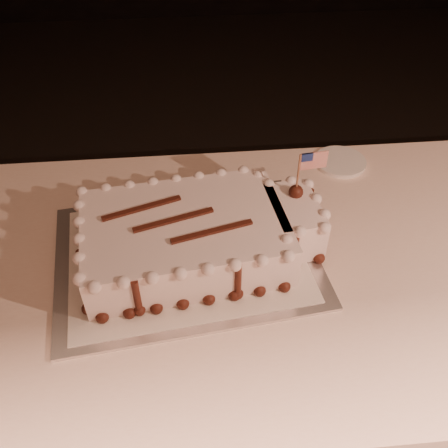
{
  "coord_description": "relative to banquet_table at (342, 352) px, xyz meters",
  "views": [
    {
      "loc": [
        -0.38,
        -0.1,
        1.52
      ],
      "look_at": [
        -0.31,
        0.63,
        0.84
      ],
      "focal_mm": 40.0,
      "sensor_mm": 36.0,
      "label": 1
    }
  ],
  "objects": [
    {
      "name": "banquet_table",
      "position": [
        0.0,
        0.0,
        0.0
      ],
      "size": [
        2.4,
        0.8,
        0.75
      ],
      "primitive_type": "cube",
      "color": "#FCD8C3",
      "rests_on": "ground"
    },
    {
      "name": "cake_board",
      "position": [
        -0.39,
        0.03,
        0.38
      ],
      "size": [
        0.58,
        0.46,
        0.01
      ],
      "primitive_type": "cube",
      "rotation": [
        0.0,
        0.0,
        0.12
      ],
      "color": "silver",
      "rests_on": "banquet_table"
    },
    {
      "name": "doily",
      "position": [
        -0.39,
        0.03,
        0.38
      ],
      "size": [
        0.52,
        0.42,
        0.0
      ],
      "primitive_type": "cube",
      "rotation": [
        0.0,
        0.0,
        0.12
      ],
      "color": "white",
      "rests_on": "cake_board"
    },
    {
      "name": "sheet_cake",
      "position": [
        -0.36,
        0.03,
        0.43
      ],
      "size": [
        0.52,
        0.33,
        0.2
      ],
      "color": "white",
      "rests_on": "doily"
    },
    {
      "name": "side_plate",
      "position": [
        0.02,
        0.32,
        0.38
      ],
      "size": [
        0.13,
        0.13,
        0.01
      ],
      "primitive_type": "cylinder",
      "color": "white",
      "rests_on": "banquet_table"
    }
  ]
}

